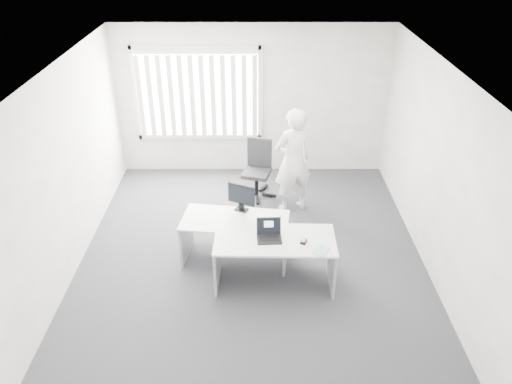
{
  "coord_description": "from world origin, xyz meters",
  "views": [
    {
      "loc": [
        0.06,
        -5.79,
        4.5
      ],
      "look_at": [
        0.06,
        0.15,
        1.1
      ],
      "focal_mm": 35.0,
      "sensor_mm": 36.0,
      "label": 1
    }
  ],
  "objects_px": {
    "desk_far": "(235,231)",
    "laptop": "(269,232)",
    "desk_near": "(275,251)",
    "office_chair": "(257,178)",
    "person": "(293,161)",
    "monitor": "(241,197)"
  },
  "relations": [
    {
      "from": "desk_far",
      "to": "laptop",
      "type": "height_order",
      "value": "laptop"
    },
    {
      "from": "desk_near",
      "to": "office_chair",
      "type": "xyz_separation_m",
      "value": [
        -0.22,
        2.44,
        -0.2
      ]
    },
    {
      "from": "desk_near",
      "to": "person",
      "type": "height_order",
      "value": "person"
    },
    {
      "from": "desk_near",
      "to": "desk_far",
      "type": "xyz_separation_m",
      "value": [
        -0.54,
        0.53,
        -0.03
      ]
    },
    {
      "from": "desk_far",
      "to": "person",
      "type": "xyz_separation_m",
      "value": [
        0.9,
        1.41,
        0.41
      ]
    },
    {
      "from": "desk_near",
      "to": "monitor",
      "type": "bearing_deg",
      "value": 121.23
    },
    {
      "from": "desk_near",
      "to": "monitor",
      "type": "relative_size",
      "value": 3.84
    },
    {
      "from": "monitor",
      "to": "desk_near",
      "type": "bearing_deg",
      "value": -33.91
    },
    {
      "from": "office_chair",
      "to": "person",
      "type": "xyz_separation_m",
      "value": [
        0.58,
        -0.5,
        0.59
      ]
    },
    {
      "from": "desk_far",
      "to": "monitor",
      "type": "bearing_deg",
      "value": 78.79
    },
    {
      "from": "monitor",
      "to": "desk_far",
      "type": "bearing_deg",
      "value": -82.53
    },
    {
      "from": "desk_far",
      "to": "monitor",
      "type": "xyz_separation_m",
      "value": [
        0.09,
        0.26,
        0.4
      ]
    },
    {
      "from": "desk_far",
      "to": "laptop",
      "type": "relative_size",
      "value": 4.92
    },
    {
      "from": "desk_near",
      "to": "laptop",
      "type": "bearing_deg",
      "value": -160.8
    },
    {
      "from": "laptop",
      "to": "office_chair",
      "type": "bearing_deg",
      "value": 91.06
    },
    {
      "from": "laptop",
      "to": "person",
      "type": "bearing_deg",
      "value": 75.21
    },
    {
      "from": "desk_near",
      "to": "office_chair",
      "type": "height_order",
      "value": "office_chair"
    },
    {
      "from": "desk_near",
      "to": "desk_far",
      "type": "bearing_deg",
      "value": 136.78
    },
    {
      "from": "desk_near",
      "to": "laptop",
      "type": "xyz_separation_m",
      "value": [
        -0.07,
        -0.02,
        0.33
      ]
    },
    {
      "from": "office_chair",
      "to": "person",
      "type": "bearing_deg",
      "value": -25.84
    },
    {
      "from": "desk_far",
      "to": "monitor",
      "type": "height_order",
      "value": "monitor"
    },
    {
      "from": "person",
      "to": "desk_near",
      "type": "bearing_deg",
      "value": 57.45
    }
  ]
}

